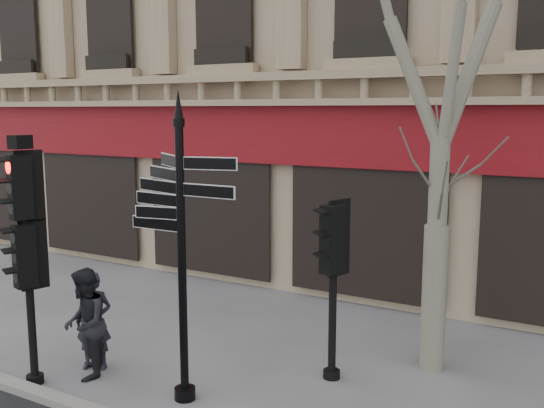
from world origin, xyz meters
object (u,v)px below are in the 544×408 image
Objects in this scene: traffic_signal_main at (26,230)px; pedestrian_b at (85,323)px; traffic_signal_secondary at (333,259)px; fingerpost at (180,196)px; pedestrian_a at (94,321)px.

pedestrian_b is at bearing 66.09° from traffic_signal_main.
pedestrian_b is (-3.36, -1.85, -1.05)m from traffic_signal_secondary.
fingerpost is 2.90m from pedestrian_a.
pedestrian_a is (-3.47, -1.56, -1.12)m from traffic_signal_secondary.
pedestrian_a is 0.32m from pedestrian_b.
traffic_signal_main is at bearing -80.87° from pedestrian_b.
pedestrian_b is (-1.80, -0.16, -2.10)m from fingerpost.
traffic_signal_secondary is 3.97m from pedestrian_a.
traffic_signal_main is 2.18× the size of pedestrian_b.
traffic_signal_secondary reaches higher than pedestrian_a.
traffic_signal_secondary is at bearing 56.37° from fingerpost.
fingerpost is at bearing 35.10° from traffic_signal_main.
traffic_signal_secondary is at bearing 79.39° from pedestrian_b.
traffic_signal_main reaches higher than traffic_signal_secondary.
fingerpost is 2.49m from traffic_signal_main.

